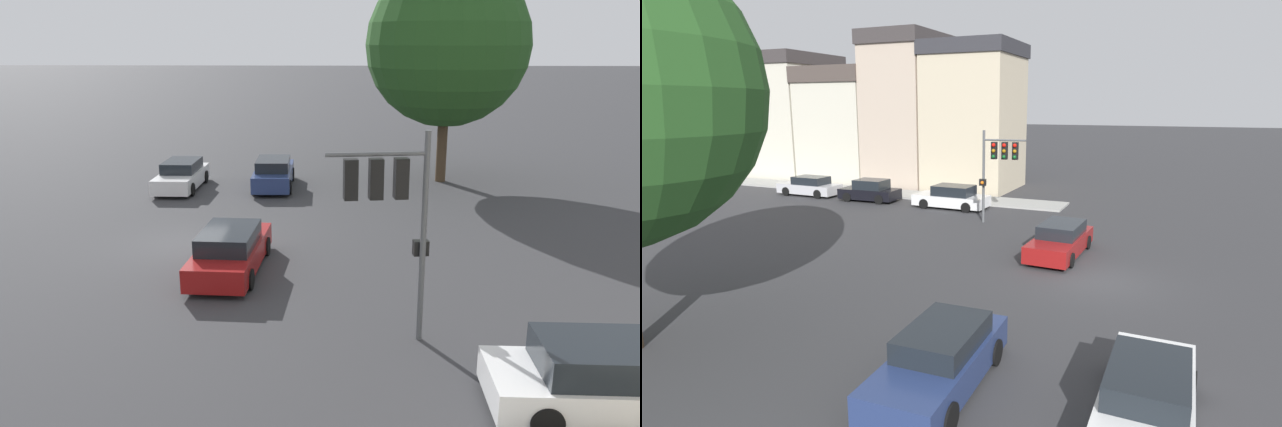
# 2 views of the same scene
# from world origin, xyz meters

# --- Properties ---
(ground_plane) EXTENTS (300.00, 300.00, 0.00)m
(ground_plane) POSITION_xyz_m (0.00, 0.00, 0.00)
(ground_plane) COLOR #333335
(sidewalk_strip) EXTENTS (2.78, 60.00, 0.12)m
(sidewalk_strip) POSITION_xyz_m (12.52, 33.91, 0.06)
(sidewalk_strip) COLOR #9E9E99
(sidewalk_strip) RESTS_ON ground_plane
(rowhouse_backdrop) EXTENTS (7.96, 24.61, 11.72)m
(rowhouse_backdrop) POSITION_xyz_m (17.86, 21.19, 5.34)
(rowhouse_backdrop) COLOR beige
(rowhouse_backdrop) RESTS_ON ground_plane
(traffic_signal) EXTENTS (0.80, 2.39, 4.97)m
(traffic_signal) POSITION_xyz_m (6.97, 6.34, 3.52)
(traffic_signal) COLOR #515456
(traffic_signal) RESTS_ON ground_plane
(crossing_car_0) EXTENTS (4.65, 1.93, 1.41)m
(crossing_car_0) POSITION_xyz_m (-8.65, 2.08, 0.68)
(crossing_car_0) COLOR navy
(crossing_car_0) RESTS_ON ground_plane
(crossing_car_1) EXTENTS (4.79, 2.05, 1.38)m
(crossing_car_1) POSITION_xyz_m (2.55, 1.93, 0.65)
(crossing_car_1) COLOR maroon
(crossing_car_1) RESTS_ON ground_plane
(crossing_car_2) EXTENTS (4.46, 1.86, 1.34)m
(crossing_car_2) POSITION_xyz_m (-8.24, -2.25, 0.63)
(crossing_car_2) COLOR silver
(crossing_car_2) RESTS_ON ground_plane
(parked_car_0) EXTENTS (2.08, 4.62, 1.42)m
(parked_car_0) POSITION_xyz_m (9.75, 10.35, 0.67)
(parked_car_0) COLOR silver
(parked_car_0) RESTS_ON ground_plane
(parked_car_1) EXTENTS (1.99, 3.97, 1.44)m
(parked_car_1) POSITION_xyz_m (9.70, 16.33, 0.67)
(parked_car_1) COLOR black
(parked_car_1) RESTS_ON ground_plane
(parked_car_2) EXTENTS (1.86, 4.52, 1.35)m
(parked_car_2) POSITION_xyz_m (9.74, 21.42, 0.64)
(parked_car_2) COLOR #B7B7BC
(parked_car_2) RESTS_ON ground_plane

